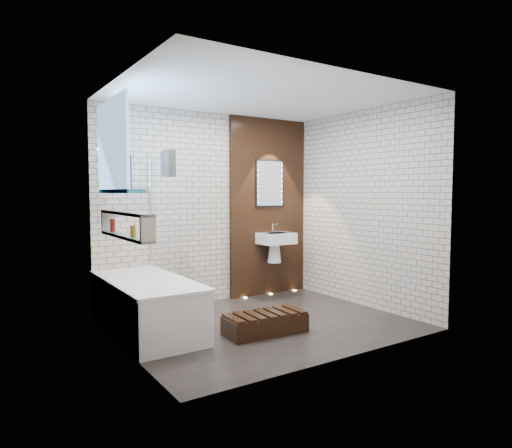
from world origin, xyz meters
TOP-DOWN VIEW (x-y plane):
  - ground at (0.00, 0.00)m, footprint 3.20×3.20m
  - room_shell at (0.00, 0.00)m, footprint 3.24×3.20m
  - walnut_panel at (0.95, 1.27)m, footprint 1.30×0.06m
  - clerestory_window at (-1.57, 0.35)m, footprint 0.18×1.00m
  - display_niche at (-1.53, 0.15)m, footprint 0.14×1.30m
  - bathtub at (-1.22, 0.45)m, footprint 0.79×1.74m
  - bath_screen at (-0.87, 0.89)m, footprint 0.01×0.78m
  - towel at (-0.87, 0.65)m, footprint 0.09×0.23m
  - shower_head at (-1.30, 0.95)m, footprint 0.18×0.18m
  - washbasin at (0.95, 1.07)m, footprint 0.50×0.36m
  - led_mirror at (0.95, 1.23)m, footprint 0.50×0.02m
  - walnut_step at (-0.18, -0.30)m, footprint 0.91×0.45m
  - niche_bottles at (-1.53, 0.30)m, footprint 0.05×0.74m
  - sill_vases at (-1.50, 0.41)m, footprint 0.20×0.48m
  - floor_uplights at (0.95, 1.20)m, footprint 0.96×0.06m

SIDE VIEW (x-z plane):
  - ground at x=0.00m, z-range 0.00..0.00m
  - floor_uplights at x=0.95m, z-range 0.00..0.01m
  - walnut_step at x=-0.18m, z-range 0.00..0.20m
  - bathtub at x=-1.22m, z-range -0.06..0.64m
  - washbasin at x=0.95m, z-range 0.50..1.08m
  - niche_bottles at x=-1.53m, z-range 1.09..1.23m
  - display_niche at x=-1.53m, z-range 1.07..1.33m
  - bath_screen at x=-0.87m, z-range 0.58..1.98m
  - walnut_panel at x=0.95m, z-range 0.00..2.60m
  - room_shell at x=0.00m, z-range 0.00..2.60m
  - led_mirror at x=0.95m, z-range 1.30..2.00m
  - sill_vases at x=-1.50m, z-range 1.49..1.82m
  - towel at x=-0.87m, z-range 1.70..2.00m
  - clerestory_window at x=-1.57m, z-range 1.43..2.37m
  - shower_head at x=-1.30m, z-range 1.99..2.01m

